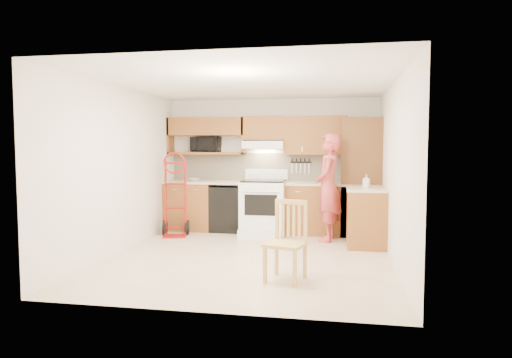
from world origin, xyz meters
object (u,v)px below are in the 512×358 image
(microwave, at_px, (206,144))
(dining_chair, at_px, (285,241))
(hand_truck, at_px, (175,199))
(range, at_px, (263,203))
(person, at_px, (328,187))

(microwave, xyz_separation_m, dining_chair, (1.90, -3.15, -1.16))
(microwave, xyz_separation_m, hand_truck, (-0.35, -0.80, -0.96))
(dining_chair, bearing_deg, microwave, 135.34)
(range, bearing_deg, dining_chair, -75.41)
(person, distance_m, hand_truck, 2.70)
(range, xyz_separation_m, hand_truck, (-1.53, -0.39, 0.09))
(range, bearing_deg, hand_truck, -165.66)
(person, bearing_deg, range, -100.43)
(range, bearing_deg, microwave, 160.96)
(hand_truck, bearing_deg, range, 0.85)
(microwave, relative_size, person, 0.29)
(microwave, relative_size, dining_chair, 0.56)
(microwave, height_order, dining_chair, microwave)
(range, relative_size, dining_chair, 1.23)
(hand_truck, xyz_separation_m, dining_chair, (2.24, -2.35, -0.20))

